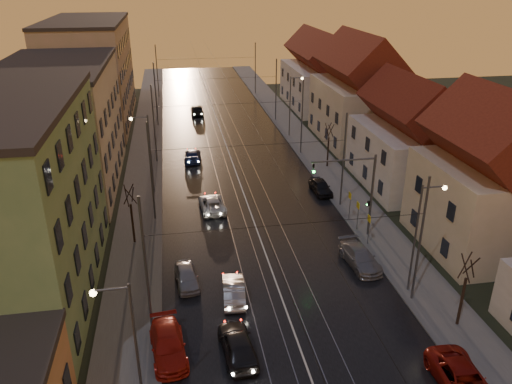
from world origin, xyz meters
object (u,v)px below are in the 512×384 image
street_lamp_2 (147,147)px  traffic_light_mast (361,186)px  street_lamp_3 (292,100)px  driving_car_0 (238,344)px  street_lamp_0 (129,342)px  driving_car_2 (212,204)px  parked_right_1 (360,257)px  driving_car_1 (234,290)px  parked_left_2 (168,345)px  driving_car_4 (197,110)px  driving_car_3 (193,155)px  parked_right_0 (463,381)px  parked_left_3 (187,276)px  street_lamp_1 (421,228)px  parked_right_2 (321,187)px

street_lamp_2 → traffic_light_mast: 20.89m
street_lamp_3 → driving_car_0: (-12.77, -40.26, -4.13)m
street_lamp_0 → driving_car_2: size_ratio=1.72×
driving_car_2 → parked_right_1: bearing=127.9°
driving_car_1 → driving_car_2: (-0.21, 13.93, -0.03)m
street_lamp_2 → parked_left_2: street_lamp_2 is taller
driving_car_1 → driving_car_4: bearing=-86.2°
parked_right_1 → driving_car_3: bearing=108.5°
driving_car_1 → parked_right_0: 14.81m
street_lamp_0 → parked_left_3: street_lamp_0 is taller
driving_car_3 → driving_car_4: (1.80, 20.54, 0.12)m
driving_car_1 → street_lamp_3: bearing=-105.1°
traffic_light_mast → street_lamp_1: bearing=-82.1°
driving_car_2 → parked_right_0: (11.01, -24.06, 0.06)m
driving_car_0 → parked_right_0: (11.27, -4.71, -0.05)m
parked_left_2 → street_lamp_1: bearing=5.9°
traffic_light_mast → driving_car_2: traffic_light_mast is taller
parked_right_0 → street_lamp_2: bearing=121.9°
street_lamp_0 → driving_car_2: street_lamp_0 is taller
driving_car_2 → driving_car_3: size_ratio=1.03×
driving_car_1 → driving_car_3: size_ratio=0.90×
driving_car_1 → driving_car_3: driving_car_1 is taller
street_lamp_0 → driving_car_4: bearing=83.6°
street_lamp_2 → driving_car_1: bearing=-72.6°
street_lamp_0 → traffic_light_mast: size_ratio=1.11×
street_lamp_2 → parked_right_1: (15.80, -16.27, -4.20)m
street_lamp_1 → parked_left_2: size_ratio=1.70×
street_lamp_1 → driving_car_4: 50.79m
parked_left_2 → parked_right_0: bearing=-25.8°
street_lamp_1 → parked_right_0: 10.01m
driving_car_2 → parked_left_3: driving_car_2 is taller
street_lamp_1 → street_lamp_2: 27.05m
street_lamp_0 → traffic_light_mast: 23.42m
traffic_light_mast → parked_left_2: (-15.59, -11.55, -3.92)m
driving_car_1 → driving_car_3: bearing=-82.9°
parked_right_0 → parked_right_1: (-0.90, 12.71, -0.02)m
traffic_light_mast → parked_right_0: traffic_light_mast is taller
parked_right_2 → driving_car_4: bearing=105.7°
street_lamp_0 → street_lamp_3: 47.62m
parked_right_2 → traffic_light_mast: bearing=-89.6°
driving_car_2 → parked_left_2: bearing=73.6°
street_lamp_2 → street_lamp_3: (18.21, 16.00, 0.00)m
street_lamp_2 → parked_left_3: 17.35m
parked_left_2 → parked_left_3: (1.35, 6.97, -0.04)m
driving_car_3 → parked_right_0: (12.09, -37.67, 0.05)m
street_lamp_2 → parked_right_0: 33.71m
street_lamp_1 → traffic_light_mast: street_lamp_1 is taller
parked_left_3 → parked_right_0: bearing=-46.8°
parked_left_2 → parked_right_1: size_ratio=1.00×
traffic_light_mast → driving_car_1: traffic_light_mast is taller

